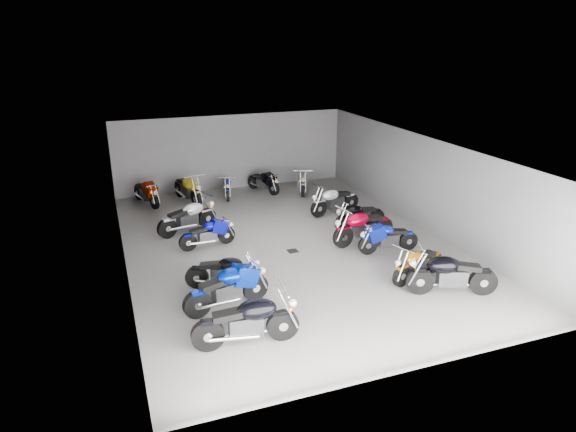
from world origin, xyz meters
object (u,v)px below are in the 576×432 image
at_px(motorcycle_right_b, 418,263).
at_px(motorcycle_right_c, 388,238).
at_px(drain_grate, 293,251).
at_px(motorcycle_right_d, 363,227).
at_px(motorcycle_left_f, 188,217).
at_px(motorcycle_right_a, 451,274).
at_px(motorcycle_left_a, 247,322).
at_px(motorcycle_right_e, 359,216).
at_px(motorcycle_back_e, 302,181).
at_px(motorcycle_left_c, 224,272).
at_px(motorcycle_left_b, 228,288).
at_px(motorcycle_back_d, 264,182).
at_px(motorcycle_right_f, 334,200).
at_px(motorcycle_back_c, 227,187).
at_px(motorcycle_back_b, 188,189).
at_px(motorcycle_back_a, 146,192).
at_px(motorcycle_left_e, 208,234).

distance_m(motorcycle_right_b, motorcycle_right_c, 1.94).
xyz_separation_m(drain_grate, motorcycle_right_d, (2.37, -0.14, 0.56)).
distance_m(motorcycle_left_f, motorcycle_right_d, 5.91).
bearing_deg(motorcycle_right_a, motorcycle_right_c, 23.71).
height_order(motorcycle_left_a, motorcycle_right_e, motorcycle_left_a).
xyz_separation_m(motorcycle_left_f, motorcycle_right_b, (5.33, -5.78, -0.06)).
bearing_deg(motorcycle_back_e, motorcycle_right_e, 112.88).
xyz_separation_m(drain_grate, motorcycle_left_c, (-2.60, -1.69, 0.48)).
distance_m(motorcycle_left_b, motorcycle_back_d, 9.89).
height_order(motorcycle_right_e, motorcycle_right_f, motorcycle_right_f).
xyz_separation_m(motorcycle_left_c, motorcycle_right_c, (5.34, 0.61, -0.02)).
relative_size(motorcycle_right_e, motorcycle_right_f, 0.92).
distance_m(motorcycle_right_b, motorcycle_back_c, 9.76).
bearing_deg(drain_grate, motorcycle_back_b, 110.10).
distance_m(motorcycle_right_e, motorcycle_back_c, 6.22).
xyz_separation_m(motorcycle_left_b, motorcycle_back_d, (3.82, 9.12, -0.09)).
height_order(motorcycle_left_b, motorcycle_right_b, motorcycle_left_b).
xyz_separation_m(motorcycle_back_a, motorcycle_back_e, (6.44, -0.56, -0.01)).
distance_m(motorcycle_left_b, motorcycle_right_d, 5.75).
distance_m(motorcycle_right_b, motorcycle_back_d, 9.50).
relative_size(drain_grate, motorcycle_left_f, 0.15).
distance_m(motorcycle_right_e, motorcycle_back_b, 7.14).
bearing_deg(drain_grate, motorcycle_back_d, 80.48).
relative_size(motorcycle_right_e, motorcycle_back_b, 0.84).
bearing_deg(motorcycle_left_b, motorcycle_right_d, 104.16).
xyz_separation_m(motorcycle_left_a, motorcycle_right_f, (5.47, 7.24, -0.05)).
bearing_deg(motorcycle_back_b, motorcycle_left_a, 73.38).
xyz_separation_m(motorcycle_right_b, motorcycle_right_d, (-0.17, 2.88, 0.08)).
xyz_separation_m(motorcycle_right_b, motorcycle_back_a, (-6.36, 9.37, 0.03)).
bearing_deg(motorcycle_right_a, motorcycle_back_d, 31.17).
relative_size(motorcycle_left_f, motorcycle_back_e, 1.07).
height_order(motorcycle_back_a, motorcycle_back_c, motorcycle_back_a).
relative_size(motorcycle_right_b, motorcycle_right_c, 0.98).
relative_size(motorcycle_left_e, motorcycle_back_d, 1.02).
height_order(motorcycle_back_a, motorcycle_back_d, motorcycle_back_a).
relative_size(motorcycle_left_b, motorcycle_back_e, 1.14).
height_order(motorcycle_right_d, motorcycle_right_e, motorcycle_right_d).
height_order(motorcycle_right_a, motorcycle_right_b, motorcycle_right_a).
bearing_deg(motorcycle_right_f, motorcycle_left_f, 77.80).
bearing_deg(motorcycle_right_b, drain_grate, 22.47).
bearing_deg(drain_grate, motorcycle_left_a, -121.66).
height_order(motorcycle_left_c, motorcycle_back_e, motorcycle_back_e).
bearing_deg(motorcycle_left_a, motorcycle_back_c, 174.31).
distance_m(motorcycle_left_a, motorcycle_right_f, 9.08).
bearing_deg(drain_grate, motorcycle_back_e, 65.66).
distance_m(motorcycle_left_c, motorcycle_right_e, 6.13).
bearing_deg(motorcycle_right_a, motorcycle_left_a, 115.55).
bearing_deg(motorcycle_right_e, motorcycle_left_c, 112.01).
bearing_deg(motorcycle_right_f, motorcycle_back_e, -10.52).
height_order(motorcycle_right_c, motorcycle_back_a, motorcycle_back_a).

